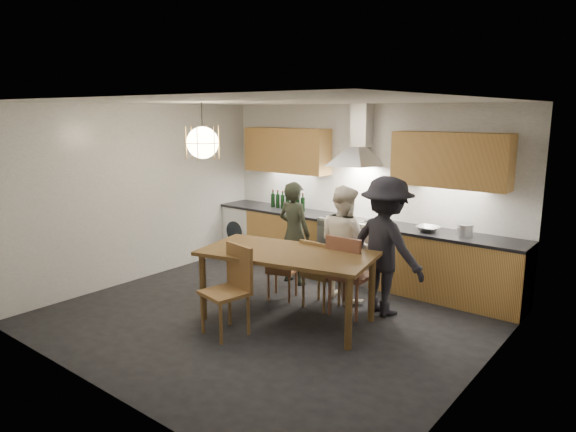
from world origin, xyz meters
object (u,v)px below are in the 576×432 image
Objects in this scene: chair_front at (232,283)px; chair_back_left at (281,267)px; stock_pot at (465,230)px; wine_bottles at (288,200)px; person_right at (386,246)px; mixing_bowl at (428,229)px; person_mid at (344,243)px; person_left at (294,233)px; dining_table at (287,260)px.

chair_back_left is at bearing 111.40° from chair_front.
wine_bottles is (-2.96, 0.02, 0.07)m from stock_pot.
wine_bottles is at bearing -7.52° from person_right.
person_right is 2.48× the size of wine_bottles.
stock_pot is (1.92, 1.44, 0.51)m from chair_back_left.
stock_pot is at bearing 8.24° from mixing_bowl.
person_mid is 0.70m from person_right.
chair_front is 0.66× the size of person_mid.
chair_front is at bearing -64.37° from wine_bottles.
person_right is 5.70× the size of mixing_bowl.
person_left is at bearing 15.10° from person_mid.
dining_table is at bearing 64.97° from person_right.
chair_back_left is 2.05m from mixing_bowl.
person_mid is at bearing -136.70° from mixing_bowl.
mixing_bowl is at bearing -171.76° from stock_pot.
stock_pot is (1.43, 1.92, 0.21)m from dining_table.
person_right reaches higher than mixing_bowl.
mixing_bowl is 0.48m from stock_pot.
person_mid reaches higher than chair_back_left.
person_left is at bearing 116.38° from chair_front.
person_left is 1.88m from mixing_bowl.
person_right is at bearing 175.90° from person_left.
person_mid is 1.16m from mixing_bowl.
stock_pot is (1.31, 0.85, 0.20)m from person_mid.
person_right reaches higher than chair_front.
person_mid reaches higher than stock_pot.
stock_pot is at bearing 67.27° from chair_front.
dining_table is at bearing -51.84° from wine_bottles.
person_right is at bearing -23.30° from wine_bottles.
mixing_bowl is at bearing -83.43° from person_right.
chair_back_left is 0.79× the size of chair_front.
stock_pot is 2.96m from wine_bottles.
wine_bottles reaches higher than chair_front.
person_mid reaches higher than chair_front.
person_right reaches higher than person_mid.
mixing_bowl is at bearing 50.28° from dining_table.
mixing_bowl is (0.83, 0.79, 0.17)m from person_mid.
wine_bottles is (-1.65, 0.87, 0.28)m from person_mid.
chair_front is 2.92m from wine_bottles.
person_left is 0.91m from person_mid.
chair_front is at bearing -116.24° from mixing_bowl.
chair_back_left is 0.46× the size of person_right.
dining_table is at bearing 104.26° from person_mid.
chair_back_left is 1.15× the size of wine_bottles.
mixing_bowl is at bearing -115.86° from person_mid.
person_left is at bearing 7.87° from person_right.
chair_front is 2.82m from mixing_bowl.
stock_pot reaches higher than mixing_bowl.
chair_back_left is 2.65× the size of mixing_bowl.
person_left reaches higher than stock_pot.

